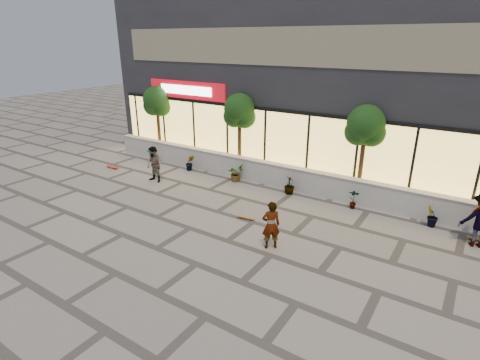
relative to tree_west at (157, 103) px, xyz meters
The scene contains 17 objects.
ground 12.21m from the tree_west, 40.55° to the right, with size 80.00×80.00×0.00m, color gray.
planter_wall 9.36m from the tree_west, ahead, with size 22.00×0.42×1.04m.
retail_building 10.27m from the tree_west, 28.00° to the left, with size 24.00×9.17×8.50m.
shrub_a 2.91m from the tree_west, 68.20° to the right, with size 0.43×0.29×0.81m, color black.
shrub_b 4.37m from the tree_west, 20.75° to the right, with size 0.45×0.36×0.81m, color black.
shrub_c 6.74m from the tree_west, 11.58° to the right, with size 0.73×0.63×0.81m, color black.
shrub_d 9.35m from the tree_west, ahead, with size 0.45×0.45×0.81m, color black.
shrub_e 12.05m from the tree_west, ahead, with size 0.43×0.29×0.81m, color black.
shrub_f 14.78m from the tree_west, ahead, with size 0.45×0.36×0.81m, color black.
tree_west is the anchor object (origin of this frame).
tree_midwest 5.50m from the tree_west, ahead, with size 1.60×1.50×3.92m.
tree_mideast 11.50m from the tree_west, ahead, with size 1.60×1.50×3.92m.
skater_center 12.03m from the tree_west, 28.52° to the right, with size 0.59×0.39×1.61m, color silver.
skater_left 5.00m from the tree_west, 48.57° to the right, with size 0.82×0.64×1.69m, color tan.
skateboard_center 10.10m from the tree_west, 26.69° to the right, with size 0.72×0.27×0.09m.
skateboard_left 4.34m from the tree_west, 95.71° to the right, with size 0.82×0.21×0.10m.
skateboard_right_near 16.33m from the tree_west, ahead, with size 0.73×0.21×0.09m.
Camera 1 is at (6.34, -7.29, 6.31)m, focal length 28.00 mm.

